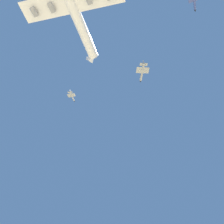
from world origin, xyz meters
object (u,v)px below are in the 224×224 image
Objects in this scene: chase_jet_lead at (194,0)px; chase_jet_high_escort at (72,96)px; chase_jet_left_wing at (142,72)px; carrier_jet at (71,3)px.

chase_jet_lead is 135.80m from chase_jet_high_escort.
chase_jet_lead is 67.25m from chase_jet_left_wing.
chase_jet_high_escort reaches higher than carrier_jet.
chase_jet_left_wing is 0.98× the size of chase_jet_high_escort.
carrier_jet is at bearing 117.01° from chase_jet_lead.
chase_jet_lead is at bearing -128.21° from chase_jet_left_wing.
chase_jet_left_wing is at bearing -122.92° from chase_jet_high_escort.
chase_jet_lead reaches higher than chase_jet_left_wing.
chase_jet_high_escort is (134.90, 15.52, 1.46)m from chase_jet_lead.
carrier_jet reaches higher than chase_jet_left_wing.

